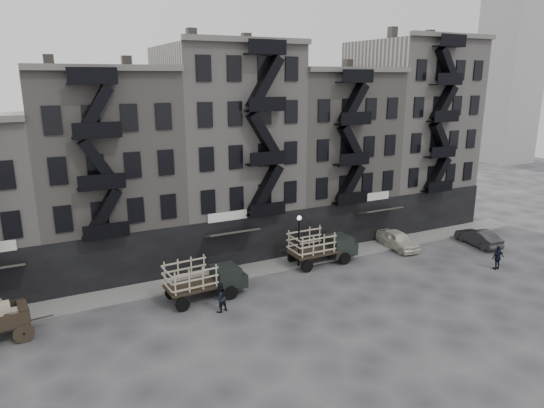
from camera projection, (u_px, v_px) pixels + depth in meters
name	position (u px, v px, depth m)	size (l,w,h in m)	color
ground	(280.00, 287.00, 34.77)	(140.00, 140.00, 0.00)	#38383A
sidewalk	(258.00, 268.00, 37.98)	(55.00, 2.50, 0.15)	slate
building_midwest	(105.00, 173.00, 36.99)	(10.00, 11.35, 16.20)	slate
building_center	(227.00, 151.00, 41.08)	(10.00, 11.35, 18.20)	gray
building_mideast	(326.00, 155.00, 45.69)	(10.00, 11.35, 16.20)	slate
building_east	(409.00, 133.00, 49.67)	(10.00, 11.35, 19.20)	gray
lamp_post	(299.00, 234.00, 37.61)	(0.36, 0.36, 4.28)	black
stake_truck_west	(204.00, 277.00, 32.59)	(5.64, 2.58, 2.77)	black
stake_truck_east	(322.00, 244.00, 38.82)	(5.72, 2.42, 2.85)	black
car_east	(398.00, 240.00, 42.47)	(1.85, 4.59, 1.56)	beige
car_far	(478.00, 237.00, 43.23)	(1.56, 4.49, 1.48)	#242426
pedestrian_mid	(220.00, 297.00, 30.90)	(0.97, 0.76, 2.00)	black
policeman	(498.00, 258.00, 37.78)	(1.11, 0.46, 1.90)	black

